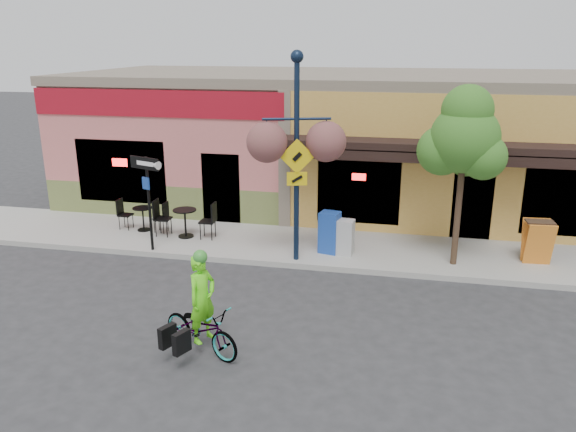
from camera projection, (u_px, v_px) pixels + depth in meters
The scene contains 14 objects.
ground at pixel (295, 277), 13.79m from camera, with size 90.00×90.00×0.00m, color #2D2D30.
sidewalk at pixel (309, 246), 15.64m from camera, with size 24.00×3.00×0.15m, color #9E9B93.
curb at pixel (299, 266), 14.28m from camera, with size 24.00×0.12×0.15m, color #A8A59E.
building at pixel (336, 137), 20.12m from camera, with size 18.20×8.20×4.50m, color #C96663, non-canonical shape.
bicycle at pixel (201, 329), 10.35m from camera, with size 0.62×1.78×0.93m, color maroon.
cyclist_rider at pixel (203, 311), 10.23m from camera, with size 0.61×0.40×1.66m, color #64F91A.
lamp_post at pixel (297, 160), 13.75m from camera, with size 1.67×0.67×5.22m, color #101E35, non-canonical shape.
one_way_sign at pixel (149, 204), 14.79m from camera, with size 0.98×0.21×2.55m, color black, non-canonical shape.
cafe_set_left at pixel (143, 215), 16.59m from camera, with size 1.54×0.77×0.92m, color black, non-canonical shape.
cafe_set_right at pixel (185, 219), 16.02m from camera, with size 1.78×0.89×1.07m, color black, non-canonical shape.
newspaper_box_blue at pixel (330, 232), 14.85m from camera, with size 0.50×0.44×1.11m, color #1B44A7, non-canonical shape.
newspaper_box_grey at pixel (345, 237), 14.73m from camera, with size 0.44×0.40×0.94m, color #B0B0B0, non-canonical shape.
street_tree at pixel (461, 177), 13.55m from camera, with size 1.76×1.76×4.51m, color #3D7A26, non-canonical shape.
sandwich_board at pixel (540, 245), 13.94m from camera, with size 0.67×0.49×1.11m, color orange, non-canonical shape.
Camera 1 is at (2.45, -12.48, 5.55)m, focal length 35.00 mm.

